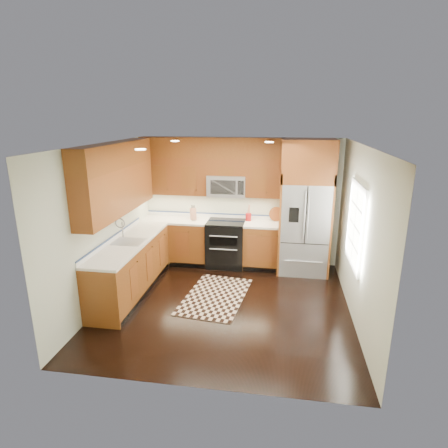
% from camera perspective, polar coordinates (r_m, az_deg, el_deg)
% --- Properties ---
extents(ground, '(4.00, 4.00, 0.00)m').
position_cam_1_polar(ground, '(6.34, 0.23, -12.15)').
color(ground, black).
rests_on(ground, ground).
extents(wall_back, '(4.00, 0.02, 2.60)m').
position_cam_1_polar(wall_back, '(7.75, 2.50, 3.48)').
color(wall_back, beige).
rests_on(wall_back, ground).
extents(wall_left, '(0.02, 4.00, 2.60)m').
position_cam_1_polar(wall_left, '(6.44, -17.64, 0.01)').
color(wall_left, beige).
rests_on(wall_left, ground).
extents(wall_right, '(0.02, 4.00, 2.60)m').
position_cam_1_polar(wall_right, '(5.89, 19.87, -1.71)').
color(wall_right, beige).
rests_on(wall_right, ground).
extents(window, '(0.04, 1.10, 1.30)m').
position_cam_1_polar(window, '(6.04, 19.42, -0.22)').
color(window, white).
rests_on(window, ground).
extents(base_cabinets, '(2.85, 3.00, 0.90)m').
position_cam_1_polar(base_cabinets, '(7.21, -8.41, -4.76)').
color(base_cabinets, brown).
rests_on(base_cabinets, ground).
extents(countertop, '(2.86, 3.01, 0.04)m').
position_cam_1_polar(countertop, '(7.12, -7.20, -0.98)').
color(countertop, white).
rests_on(countertop, base_cabinets).
extents(upper_cabinets, '(2.85, 3.00, 1.15)m').
position_cam_1_polar(upper_cabinets, '(6.96, -7.85, 7.94)').
color(upper_cabinets, brown).
rests_on(upper_cabinets, ground).
extents(range, '(0.76, 0.67, 0.95)m').
position_cam_1_polar(range, '(7.70, 0.29, -3.04)').
color(range, black).
rests_on(range, ground).
extents(microwave, '(0.76, 0.40, 0.42)m').
position_cam_1_polar(microwave, '(7.51, 0.45, 5.88)').
color(microwave, '#B2B2B7').
rests_on(microwave, ground).
extents(refrigerator, '(0.98, 0.75, 2.60)m').
position_cam_1_polar(refrigerator, '(7.36, 12.28, 2.44)').
color(refrigerator, '#B2B2B7').
rests_on(refrigerator, ground).
extents(sink_faucet, '(0.54, 0.44, 0.37)m').
position_cam_1_polar(sink_faucet, '(6.61, -14.49, -2.10)').
color(sink_faucet, '#B2B2B7').
rests_on(sink_faucet, countertop).
extents(rug, '(1.15, 1.72, 0.01)m').
position_cam_1_polar(rug, '(6.60, -1.30, -10.90)').
color(rug, black).
rests_on(rug, ground).
extents(knife_block, '(0.16, 0.18, 0.31)m').
position_cam_1_polar(knife_block, '(7.72, -4.73, 1.58)').
color(knife_block, '#A76C51').
rests_on(knife_block, countertop).
extents(utensil_crock, '(0.13, 0.13, 0.33)m').
position_cam_1_polar(utensil_crock, '(7.62, 3.75, 1.33)').
color(utensil_crock, maroon).
rests_on(utensil_crock, countertop).
extents(cutting_board, '(0.30, 0.30, 0.02)m').
position_cam_1_polar(cutting_board, '(7.70, 7.94, 0.55)').
color(cutting_board, brown).
rests_on(cutting_board, countertop).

